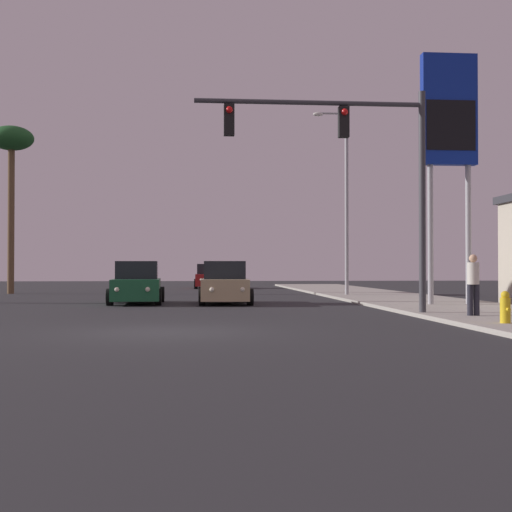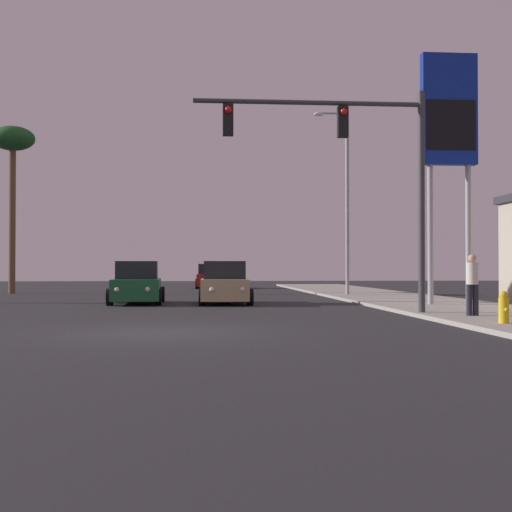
# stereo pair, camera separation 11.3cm
# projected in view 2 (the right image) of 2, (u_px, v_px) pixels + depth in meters

# --- Properties ---
(ground_plane) EXTENTS (120.00, 120.00, 0.00)m
(ground_plane) POSITION_uv_depth(u_px,v_px,m) (163.00, 332.00, 15.77)
(ground_plane) COLOR #28282B
(sidewalk_right) EXTENTS (5.00, 60.00, 0.12)m
(sidewalk_right) POSITION_uv_depth(u_px,v_px,m) (432.00, 304.00, 26.52)
(sidewalk_right) COLOR #9E998E
(sidewalk_right) RESTS_ON ground
(car_red) EXTENTS (2.04, 4.33, 1.68)m
(car_red) POSITION_uv_depth(u_px,v_px,m) (210.00, 277.00, 49.08)
(car_red) COLOR maroon
(car_red) RESTS_ON ground
(car_green) EXTENTS (2.04, 4.34, 1.68)m
(car_green) POSITION_uv_depth(u_px,v_px,m) (137.00, 284.00, 28.17)
(car_green) COLOR #195933
(car_green) RESTS_ON ground
(car_tan) EXTENTS (2.04, 4.34, 1.68)m
(car_tan) POSITION_uv_depth(u_px,v_px,m) (225.00, 285.00, 28.05)
(car_tan) COLOR tan
(car_tan) RESTS_ON ground
(traffic_light_mast) EXTENTS (6.79, 0.36, 6.50)m
(traffic_light_mast) POSITION_uv_depth(u_px,v_px,m) (358.00, 156.00, 20.75)
(traffic_light_mast) COLOR #38383D
(traffic_light_mast) RESTS_ON sidewalk_right
(street_lamp) EXTENTS (1.74, 0.24, 9.00)m
(street_lamp) POSITION_uv_depth(u_px,v_px,m) (345.00, 192.00, 34.76)
(street_lamp) COLOR #99999E
(street_lamp) RESTS_ON sidewalk_right
(gas_station_sign) EXTENTS (2.00, 0.42, 9.00)m
(gas_station_sign) POSITION_uv_depth(u_px,v_px,m) (449.00, 123.00, 25.58)
(gas_station_sign) COLOR #99999E
(gas_station_sign) RESTS_ON sidewalk_right
(fire_hydrant) EXTENTS (0.24, 0.34, 0.76)m
(fire_hydrant) POSITION_uv_depth(u_px,v_px,m) (504.00, 308.00, 16.74)
(fire_hydrant) COLOR gold
(fire_hydrant) RESTS_ON sidewalk_right
(pedestrian_on_sidewalk) EXTENTS (0.34, 0.32, 1.67)m
(pedestrian_on_sidewalk) POSITION_uv_depth(u_px,v_px,m) (472.00, 282.00, 19.41)
(pedestrian_on_sidewalk) COLOR #23232D
(pedestrian_on_sidewalk) RESTS_ON sidewalk_right
(palm_tree_mid) EXTENTS (2.40, 2.40, 9.19)m
(palm_tree_mid) POSITION_uv_depth(u_px,v_px,m) (13.00, 148.00, 39.05)
(palm_tree_mid) COLOR brown
(palm_tree_mid) RESTS_ON ground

